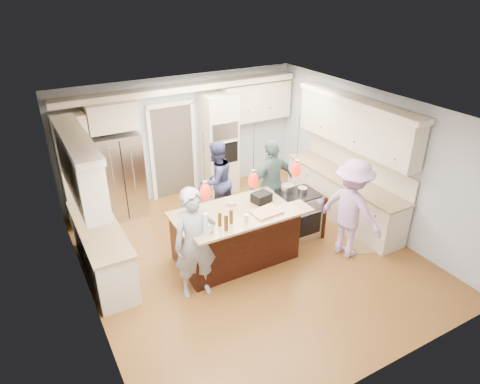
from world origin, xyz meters
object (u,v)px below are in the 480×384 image
object	(u,v)px
person_bar_end	(195,244)
refrigerator	(120,175)
kitchen_island	(236,235)
island_range	(298,215)
person_far_left	(216,181)

from	to	relation	value
person_bar_end	refrigerator	bearing A→B (deg)	103.71
kitchen_island	island_range	world-z (taller)	kitchen_island
kitchen_island	person_far_left	xyz separation A→B (m)	(0.38, 1.50, 0.35)
person_far_left	kitchen_island	bearing A→B (deg)	58.43
kitchen_island	person_far_left	bearing A→B (deg)	75.81
kitchen_island	island_range	distance (m)	1.41
island_range	person_bar_end	size ratio (longest dim) A/B	0.50
kitchen_island	person_bar_end	xyz separation A→B (m)	(-0.98, -0.52, 0.44)
kitchen_island	island_range	size ratio (longest dim) A/B	2.28
kitchen_island	island_range	xyz separation A→B (m)	(1.41, 0.08, -0.03)
island_range	person_far_left	world-z (taller)	person_far_left
island_range	person_far_left	distance (m)	1.80
island_range	person_far_left	xyz separation A→B (m)	(-1.03, 1.43, 0.38)
refrigerator	person_bar_end	bearing A→B (deg)	-84.08
kitchen_island	refrigerator	bearing A→B (deg)	116.92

